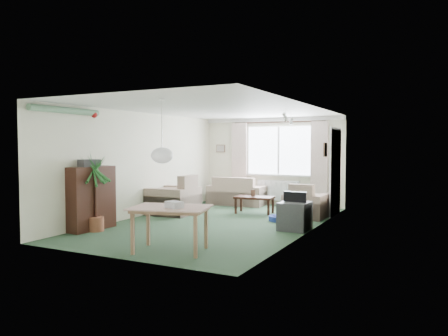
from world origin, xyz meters
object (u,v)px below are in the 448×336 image
at_px(sofa, 237,191).
at_px(tv_cube, 295,216).
at_px(armchair_left, 174,194).
at_px(coffee_table, 254,205).
at_px(armchair_corner, 306,200).
at_px(pet_bed, 281,218).
at_px(bookshelf, 91,198).
at_px(dining_table, 170,230).
at_px(houseplant, 96,193).

relative_size(sofa, tv_cube, 2.58).
relative_size(armchair_left, coffee_table, 1.15).
distance_m(armchair_corner, coffee_table, 1.30).
relative_size(sofa, armchair_corner, 1.76).
bearing_deg(pet_bed, tv_cube, -55.84).
distance_m(armchair_corner, bookshelf, 4.66).
relative_size(coffee_table, dining_table, 0.84).
bearing_deg(tv_cube, armchair_left, 170.57).
distance_m(sofa, armchair_left, 2.27).
bearing_deg(tv_cube, dining_table, -114.03).
relative_size(coffee_table, tv_cube, 1.52).
xyz_separation_m(coffee_table, bookshelf, (-2.03, -3.32, 0.41)).
bearing_deg(sofa, armchair_left, 68.49).
bearing_deg(dining_table, coffee_table, 94.51).
relative_size(dining_table, pet_bed, 1.97).
distance_m(dining_table, pet_bed, 3.44).
height_order(armchair_left, bookshelf, bookshelf).
bearing_deg(armchair_left, houseplant, -5.57).
relative_size(armchair_corner, pet_bed, 1.60).
bearing_deg(houseplant, sofa, 80.00).
xyz_separation_m(bookshelf, pet_bed, (2.97, 2.61, -0.56)).
relative_size(armchair_corner, coffee_table, 0.96).
height_order(sofa, tv_cube, sofa).
bearing_deg(bookshelf, coffee_table, 61.35).
bearing_deg(dining_table, armchair_left, 122.82).
bearing_deg(sofa, dining_table, 99.84).
xyz_separation_m(bookshelf, tv_cube, (3.54, 1.77, -0.34)).
bearing_deg(armchair_left, dining_table, 30.77).
height_order(houseplant, dining_table, houseplant).
height_order(armchair_left, coffee_table, armchair_left).
height_order(dining_table, pet_bed, dining_table).
bearing_deg(tv_cube, pet_bed, 125.25).
bearing_deg(pet_bed, armchair_left, -174.66).
bearing_deg(armchair_left, sofa, 160.94).
distance_m(armchair_left, bookshelf, 2.39).
height_order(bookshelf, dining_table, bookshelf).
xyz_separation_m(tv_cube, pet_bed, (-0.57, 0.84, -0.22)).
xyz_separation_m(sofa, tv_cube, (2.54, -2.76, -0.11)).
height_order(sofa, houseplant, houseplant).
xyz_separation_m(sofa, dining_table, (1.35, -5.29, -0.05)).
bearing_deg(houseplant, dining_table, -17.47).
xyz_separation_m(armchair_corner, armchair_left, (-2.98, -0.90, 0.08)).
xyz_separation_m(sofa, pet_bed, (1.97, -1.92, -0.33)).
height_order(armchair_corner, bookshelf, bookshelf).
height_order(armchair_corner, dining_table, armchair_corner).
relative_size(armchair_left, pet_bed, 1.91).
height_order(sofa, armchair_left, armchair_left).
relative_size(armchair_corner, armchair_left, 0.84).
relative_size(houseplant, dining_table, 1.37).
height_order(armchair_corner, pet_bed, armchair_corner).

